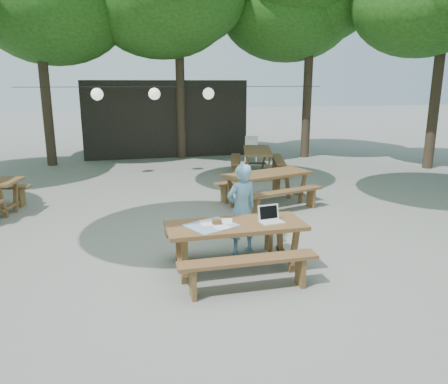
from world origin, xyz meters
The scene contains 10 objects.
ground centered at (0.00, 0.00, 0.00)m, with size 80.00×80.00×0.00m, color slate.
pavilion centered at (0.50, 10.50, 1.40)m, with size 6.00×3.00×2.80m, color black.
main_picnic_table centered at (0.25, -1.27, 0.39)m, with size 2.00×1.58×0.75m.
picnic_table_ne centered at (1.91, 2.06, 0.39)m, with size 2.26×2.04×0.75m.
picnic_table_far_e centered at (2.78, 5.45, 0.39)m, with size 2.03×2.25×0.75m.
woman centered at (0.55, -0.54, 0.74)m, with size 0.54×0.36×1.49m, color #7DB9E5.
plastic_chair centered at (3.18, 7.35, 0.26)m, with size 0.56×0.56×0.90m.
laptop centered at (0.77, -1.30, 0.81)m, with size 0.36×0.30×0.24m.
tabletop_clutter centered at (-0.09, -1.26, 0.76)m, with size 0.82×0.77×0.08m.
paper_lanterns centered at (-0.19, 6.00, 2.40)m, with size 9.00×0.34×0.38m.
Camera 1 is at (-1.36, -7.05, 2.74)m, focal length 35.00 mm.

